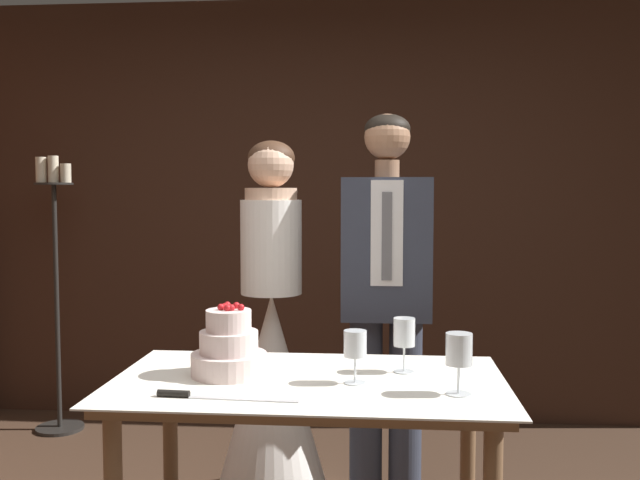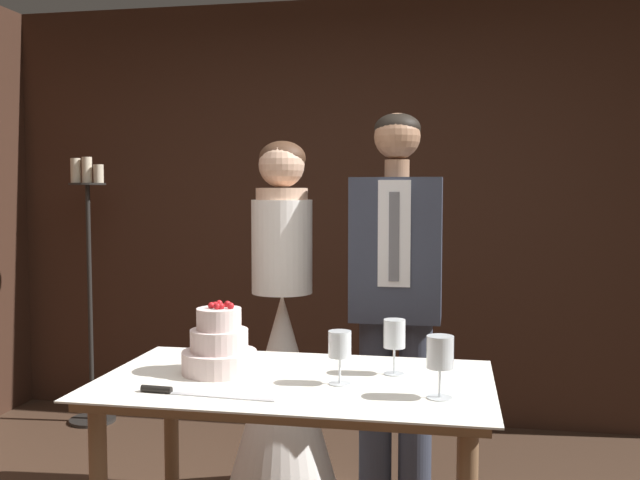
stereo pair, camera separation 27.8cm
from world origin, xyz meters
TOP-DOWN VIEW (x-y plane):
  - wall_back at (0.00, 2.39)m, footprint 4.60×0.12m
  - cake_table at (0.13, 0.26)m, footprint 1.30×0.76m
  - tiered_cake at (-0.14, 0.29)m, footprint 0.26×0.26m
  - cake_knife at (-0.17, 0.02)m, footprint 0.44×0.05m
  - wine_glass_near at (0.61, 0.12)m, footprint 0.08×0.08m
  - wine_glass_middle at (0.45, 0.38)m, footprint 0.07×0.07m
  - wine_glass_far at (0.29, 0.22)m, footprint 0.07×0.07m
  - bride at (-0.13, 1.15)m, footprint 0.54×0.54m
  - groom at (0.39, 1.15)m, footprint 0.40×0.25m
  - candle_stand at (-1.54, 1.97)m, footprint 0.28×0.28m

SIDE VIEW (x-z plane):
  - bride at x=-0.13m, z-range -0.22..1.44m
  - cake_table at x=0.13m, z-range 0.30..1.10m
  - cake_knife at x=-0.17m, z-range 0.80..0.82m
  - candle_stand at x=-1.54m, z-range 0.03..1.66m
  - tiered_cake at x=-0.14m, z-range 0.77..1.01m
  - wine_glass_far at x=0.29m, z-range 0.84..1.02m
  - wine_glass_middle at x=0.45m, z-range 0.84..1.03m
  - wine_glass_near at x=0.61m, z-range 0.84..1.03m
  - groom at x=0.39m, z-range 0.10..1.87m
  - wall_back at x=0.00m, z-range 0.00..2.59m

